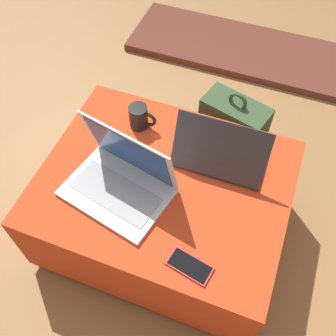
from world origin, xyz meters
TOP-DOWN VIEW (x-y plane):
  - ground_plane at (0.00, 0.00)m, footprint 14.00×14.00m
  - ottoman at (0.00, 0.00)m, footprint 0.94×0.75m
  - laptop_near at (-0.13, -0.08)m, footprint 0.42×0.33m
  - laptop_far at (0.17, 0.16)m, footprint 0.35×0.24m
  - cell_phone at (0.20, -0.28)m, footprint 0.16×0.10m
  - backpack at (0.16, 0.47)m, footprint 0.32×0.25m
  - coffee_mug at (-0.19, 0.22)m, footprint 0.12×0.08m
  - fireplace_hearth at (0.00, 1.34)m, footprint 1.40×0.50m

SIDE VIEW (x-z plane):
  - ground_plane at x=0.00m, z-range 0.00..0.00m
  - fireplace_hearth at x=0.00m, z-range 0.00..0.04m
  - backpack at x=0.16m, z-range -0.04..0.44m
  - ottoman at x=0.00m, z-range 0.00..0.41m
  - cell_phone at x=0.20m, z-range 0.40..0.41m
  - laptop_far at x=0.17m, z-range 0.34..0.57m
  - coffee_mug at x=-0.19m, z-range 0.40..0.51m
  - laptop_near at x=-0.13m, z-range 0.33..0.59m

